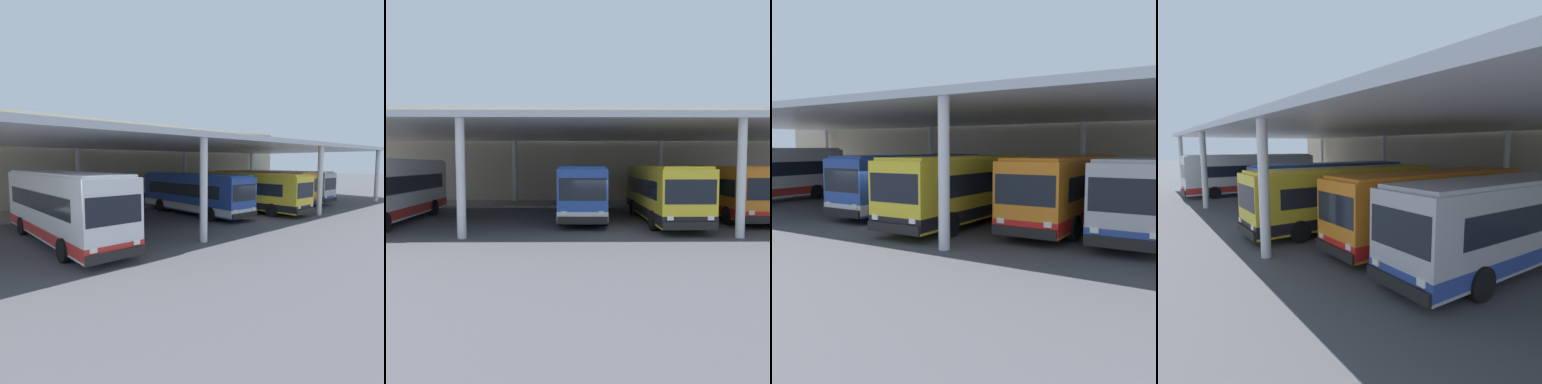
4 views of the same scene
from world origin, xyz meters
TOP-DOWN VIEW (x-y plane):
  - ground_plane at (0.00, 0.00)m, footprint 200.00×200.00m
  - platform_kerb at (0.00, 11.75)m, footprint 42.00×4.50m
  - station_building_facade at (0.00, 15.00)m, footprint 48.00×1.60m
  - canopy_shelter at (0.00, 5.50)m, footprint 40.00×17.00m
  - bus_second_bay at (-0.64, 4.39)m, footprint 2.95×10.60m
  - bus_middle_bay at (3.88, 2.64)m, footprint 2.80×10.55m
  - bus_far_bay at (8.25, 4.48)m, footprint 2.90×10.59m
  - bus_departing at (11.74, 4.42)m, footprint 2.80×10.55m
  - bench_waiting at (-0.72, 11.82)m, footprint 1.80×0.45m

SIDE VIEW (x-z plane):
  - ground_plane at x=0.00m, z-range 0.00..0.00m
  - platform_kerb at x=0.00m, z-range 0.00..0.18m
  - bench_waiting at x=-0.72m, z-range 0.20..1.12m
  - bus_second_bay at x=-0.64m, z-range 0.07..3.24m
  - bus_middle_bay at x=3.88m, z-range 0.07..3.24m
  - bus_far_bay at x=8.25m, z-range 0.07..3.24m
  - bus_departing at x=11.74m, z-range 0.07..3.24m
  - station_building_facade at x=0.00m, z-range 0.00..8.18m
  - canopy_shelter at x=0.00m, z-range 2.54..8.09m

